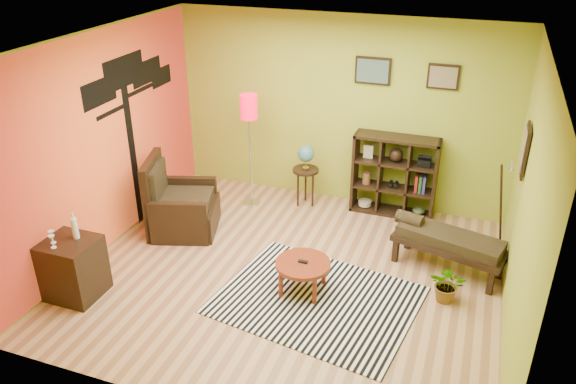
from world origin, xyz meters
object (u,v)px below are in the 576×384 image
(bench, at_px, (446,240))
(cube_shelf, at_px, (395,176))
(coffee_table, at_px, (303,266))
(side_cabinet, at_px, (73,268))
(floor_lamp, at_px, (249,117))
(globe_table, at_px, (306,160))
(potted_plant, at_px, (447,288))
(armchair, at_px, (179,209))

(bench, bearing_deg, cube_shelf, 124.90)
(bench, bearing_deg, coffee_table, -145.45)
(side_cabinet, height_order, floor_lamp, floor_lamp)
(side_cabinet, height_order, globe_table, side_cabinet)
(side_cabinet, distance_m, floor_lamp, 3.15)
(potted_plant, bearing_deg, side_cabinet, -161.94)
(potted_plant, bearing_deg, globe_table, 142.91)
(armchair, bearing_deg, floor_lamp, 58.94)
(cube_shelf, xyz_separation_m, bench, (0.87, -1.24, -0.20))
(armchair, bearing_deg, coffee_table, -20.75)
(armchair, xyz_separation_m, bench, (3.58, 0.26, 0.08))
(armchair, height_order, bench, armchair)
(coffee_table, bearing_deg, floor_lamp, 127.92)
(coffee_table, height_order, potted_plant, coffee_table)
(floor_lamp, distance_m, cube_shelf, 2.27)
(armchair, distance_m, bench, 3.59)
(coffee_table, height_order, armchair, armchair)
(armchair, distance_m, cube_shelf, 3.11)
(cube_shelf, relative_size, bench, 0.83)
(side_cabinet, xyz_separation_m, floor_lamp, (1.03, 2.79, 1.03))
(coffee_table, distance_m, potted_plant, 1.67)
(cube_shelf, bearing_deg, side_cabinet, -133.95)
(globe_table, bearing_deg, cube_shelf, 7.91)
(coffee_table, bearing_deg, armchair, 159.25)
(floor_lamp, distance_m, bench, 3.21)
(globe_table, bearing_deg, bench, -26.09)
(potted_plant, bearing_deg, coffee_table, -166.64)
(globe_table, distance_m, bench, 2.43)
(potted_plant, bearing_deg, bench, 99.07)
(coffee_table, relative_size, globe_table, 0.67)
(coffee_table, xyz_separation_m, armchair, (-2.07, 0.79, -0.02))
(armchair, distance_m, side_cabinet, 1.78)
(globe_table, height_order, potted_plant, globe_table)
(floor_lamp, xyz_separation_m, bench, (2.95, -0.80, -0.99))
(armchair, height_order, cube_shelf, cube_shelf)
(floor_lamp, height_order, globe_table, floor_lamp)
(side_cabinet, bearing_deg, cube_shelf, 46.05)
(potted_plant, bearing_deg, floor_lamp, 154.44)
(globe_table, relative_size, cube_shelf, 0.80)
(floor_lamp, bearing_deg, armchair, -121.06)
(armchair, relative_size, side_cabinet, 1.07)
(coffee_table, bearing_deg, globe_table, 107.35)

